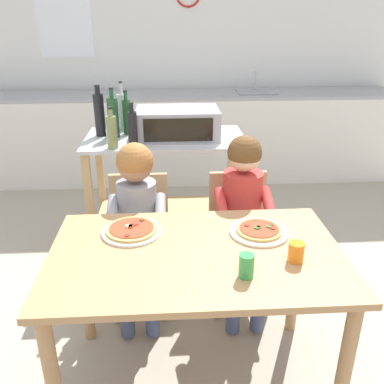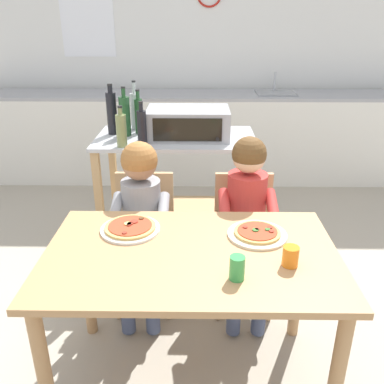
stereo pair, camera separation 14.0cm
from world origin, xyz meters
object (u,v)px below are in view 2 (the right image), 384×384
at_px(bottle_slim_sauce, 125,116).
at_px(bottle_dark_olive_oil, 135,110).
at_px(bottle_clear_vinegar, 139,115).
at_px(pizza_plate_cream, 257,233).
at_px(dining_table, 191,273).
at_px(child_in_red_shirt, 247,210).
at_px(bottle_tall_green_wine, 112,112).
at_px(kitchen_island_cart, 176,176).
at_px(bottle_brown_beer, 142,127).
at_px(drinking_cup_green, 237,268).
at_px(pizza_plate_white, 130,228).
at_px(toaster_oven, 188,123).
at_px(child_in_grey_shirt, 140,210).
at_px(dining_chair_right, 243,232).
at_px(bottle_squat_spirits, 121,130).
at_px(drinking_cup_orange, 290,256).
at_px(dining_chair_left, 145,231).

distance_m(bottle_slim_sauce, bottle_dark_olive_oil, 0.19).
relative_size(bottle_clear_vinegar, pizza_plate_cream, 1.11).
distance_m(dining_table, child_in_red_shirt, 0.61).
bearing_deg(bottle_tall_green_wine, kitchen_island_cart, -8.43).
height_order(bottle_brown_beer, drinking_cup_green, bottle_brown_beer).
bearing_deg(pizza_plate_white, bottle_brown_beer, 92.63).
relative_size(toaster_oven, child_in_grey_shirt, 0.54).
bearing_deg(bottle_tall_green_wine, child_in_grey_shirt, -70.27).
bearing_deg(dining_chair_right, child_in_red_shirt, -90.00).
bearing_deg(dining_table, pizza_plate_cream, 25.11).
relative_size(bottle_squat_spirits, bottle_tall_green_wine, 0.75).
bearing_deg(child_in_grey_shirt, bottle_dark_olive_oil, 98.61).
distance_m(bottle_tall_green_wine, drinking_cup_green, 1.71).
relative_size(bottle_clear_vinegar, pizza_plate_white, 1.09).
bearing_deg(bottle_slim_sauce, drinking_cup_orange, -57.39).
bearing_deg(bottle_slim_sauce, dining_table, -69.55).
bearing_deg(bottle_squat_spirits, bottle_dark_olive_oil, 86.77).
xyz_separation_m(bottle_clear_vinegar, bottle_dark_olive_oil, (-0.04, 0.11, 0.01)).
relative_size(toaster_oven, dining_chair_left, 0.69).
relative_size(child_in_grey_shirt, drinking_cup_orange, 12.19).
bearing_deg(drinking_cup_orange, dining_chair_left, 132.97).
height_order(bottle_dark_olive_oil, bottle_tall_green_wine, same).
relative_size(bottle_squat_spirits, pizza_plate_white, 0.93).
height_order(bottle_slim_sauce, bottle_dark_olive_oil, bottle_dark_olive_oil).
distance_m(child_in_grey_shirt, drinking_cup_orange, 0.94).
bearing_deg(child_in_grey_shirt, toaster_oven, 70.69).
bearing_deg(pizza_plate_white, bottle_slim_sauce, 99.67).
distance_m(kitchen_island_cart, dining_chair_left, 0.64).
bearing_deg(bottle_tall_green_wine, dining_chair_right, -37.59).
relative_size(bottle_tall_green_wine, drinking_cup_orange, 4.10).
bearing_deg(dining_chair_left, pizza_plate_cream, -40.37).
distance_m(bottle_dark_olive_oil, pizza_plate_cream, 1.54).
relative_size(bottle_brown_beer, child_in_grey_shirt, 0.28).
bearing_deg(kitchen_island_cart, dining_chair_right, -54.81).
bearing_deg(drinking_cup_orange, pizza_plate_white, 157.70).
distance_m(kitchen_island_cart, bottle_dark_olive_oil, 0.57).
bearing_deg(bottle_squat_spirits, drinking_cup_green, -62.21).
bearing_deg(kitchen_island_cart, pizza_plate_white, -98.75).
xyz_separation_m(bottle_tall_green_wine, drinking_cup_green, (0.75, -1.51, -0.26)).
xyz_separation_m(child_in_red_shirt, pizza_plate_white, (-0.59, -0.34, 0.07)).
relative_size(bottle_tall_green_wine, dining_table, 0.27).
distance_m(bottle_slim_sauce, drinking_cup_orange, 1.65).
distance_m(dining_table, child_in_grey_shirt, 0.61).
bearing_deg(bottle_slim_sauce, pizza_plate_white, -80.33).
height_order(dining_table, drinking_cup_green, drinking_cup_green).
height_order(dining_chair_left, drinking_cup_orange, drinking_cup_orange).
bearing_deg(toaster_oven, dining_chair_left, -112.76).
height_order(bottle_dark_olive_oil, pizza_plate_cream, bottle_dark_olive_oil).
distance_m(bottle_squat_spirits, drinking_cup_orange, 1.42).
height_order(bottle_brown_beer, pizza_plate_white, bottle_brown_beer).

